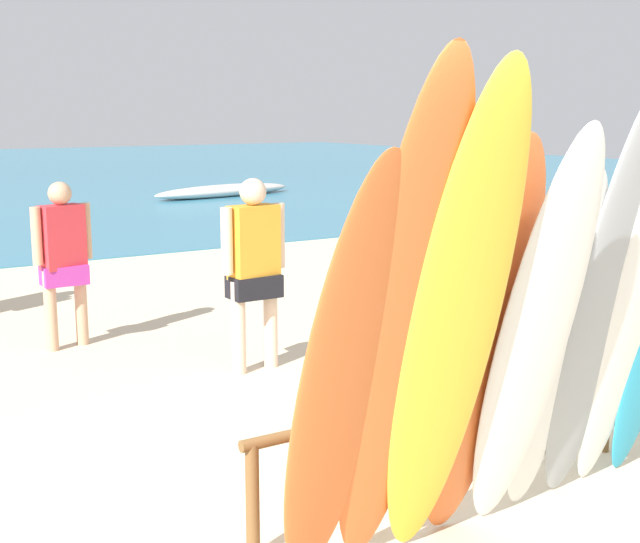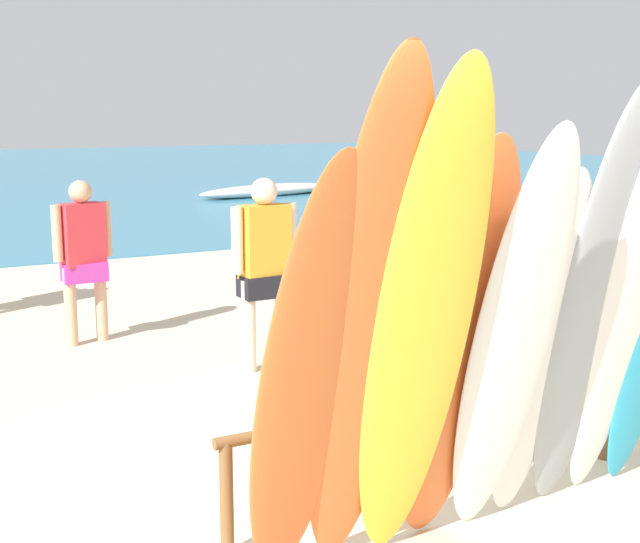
% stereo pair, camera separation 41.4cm
% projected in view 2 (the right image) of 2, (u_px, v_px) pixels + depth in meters
% --- Properties ---
extents(ground, '(60.00, 60.00, 0.00)m').
position_uv_depth(ground, '(23.00, 225.00, 17.15)').
color(ground, beige).
extents(surfboard_rack, '(2.75, 0.07, 0.64)m').
position_uv_depth(surfboard_rack, '(441.00, 419.00, 4.92)').
color(surfboard_rack, brown).
rests_on(surfboard_rack, ground).
extents(surfboard_orange_0, '(0.57, 0.73, 2.11)m').
position_uv_depth(surfboard_orange_0, '(308.00, 382.00, 3.81)').
color(surfboard_orange_0, orange).
rests_on(surfboard_orange_0, ground).
extents(surfboard_orange_1, '(0.55, 0.85, 2.52)m').
position_uv_depth(surfboard_orange_1, '(366.00, 333.00, 3.84)').
color(surfboard_orange_1, orange).
rests_on(surfboard_orange_1, ground).
extents(surfboard_yellow_2, '(0.58, 0.87, 2.48)m').
position_uv_depth(surfboard_yellow_2, '(422.00, 332.00, 3.92)').
color(surfboard_yellow_2, yellow).
rests_on(surfboard_yellow_2, ground).
extents(surfboard_orange_3, '(0.58, 0.61, 2.15)m').
position_uv_depth(surfboard_orange_3, '(457.00, 350.00, 4.24)').
color(surfboard_orange_3, orange).
rests_on(surfboard_orange_3, ground).
extents(surfboard_white_4, '(0.53, 0.76, 2.20)m').
position_uv_depth(surfboard_white_4, '(512.00, 344.00, 4.26)').
color(surfboard_white_4, white).
rests_on(surfboard_white_4, ground).
extents(surfboard_white_5, '(0.52, 0.53, 1.97)m').
position_uv_depth(surfboard_white_5, '(540.00, 350.00, 4.56)').
color(surfboard_white_5, white).
rests_on(surfboard_white_5, ground).
extents(surfboard_grey_6, '(0.59, 0.65, 2.40)m').
position_uv_depth(surfboard_grey_6, '(593.00, 306.00, 4.63)').
color(surfboard_grey_6, '#999EA3').
rests_on(surfboard_grey_6, ground).
extents(surfboard_white_7, '(0.54, 0.78, 2.72)m').
position_uv_depth(surfboard_white_7, '(638.00, 274.00, 4.69)').
color(surfboard_white_7, white).
rests_on(surfboard_white_7, ground).
extents(beachgoer_midbeach, '(0.59, 0.29, 1.59)m').
position_uv_depth(beachgoer_midbeach, '(83.00, 250.00, 8.27)').
color(beachgoer_midbeach, tan).
rests_on(beachgoer_midbeach, ground).
extents(beachgoer_near_rack, '(0.63, 0.27, 1.68)m').
position_uv_depth(beachgoer_near_rack, '(265.00, 260.00, 7.42)').
color(beachgoer_near_rack, beige).
rests_on(beachgoer_near_rack, ground).
extents(beach_chair_red, '(0.63, 0.78, 0.82)m').
position_uv_depth(beach_chair_red, '(568.00, 331.00, 7.18)').
color(beach_chair_red, '#B7B7BC').
rests_on(beach_chair_red, ground).
extents(beach_chair_blue, '(0.70, 0.80, 0.83)m').
position_uv_depth(beach_chair_blue, '(551.00, 290.00, 8.81)').
color(beach_chair_blue, '#B7B7BC').
rests_on(beach_chair_blue, ground).
extents(distant_boat, '(4.31, 1.64, 0.34)m').
position_uv_depth(distant_boat, '(268.00, 191.00, 22.80)').
color(distant_boat, silver).
rests_on(distant_boat, ground).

